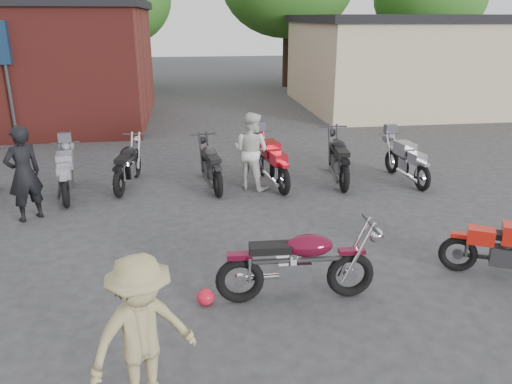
{
  "coord_description": "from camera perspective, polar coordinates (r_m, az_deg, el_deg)",
  "views": [
    {
      "loc": [
        -1.64,
        -5.74,
        3.7
      ],
      "look_at": [
        -0.51,
        2.13,
        0.9
      ],
      "focal_mm": 35.0,
      "sensor_mm": 36.0,
      "label": 1
    }
  ],
  "objects": [
    {
      "name": "ground",
      "position": [
        7.02,
        6.77,
        -12.55
      ],
      "size": [
        90.0,
        90.0,
        0.0
      ],
      "primitive_type": "plane",
      "color": "#303032"
    },
    {
      "name": "stucco_building",
      "position": [
        23.17,
        18.35,
        13.65
      ],
      "size": [
        10.0,
        8.0,
        3.5
      ],
      "primitive_type": "cube",
      "color": "tan",
      "rests_on": "ground"
    },
    {
      "name": "tree_1",
      "position": [
        27.94,
        -15.95,
        18.73
      ],
      "size": [
        5.92,
        5.92,
        7.4
      ],
      "primitive_type": null,
      "color": "#285A18",
      "rests_on": "ground"
    },
    {
      "name": "tree_2",
      "position": [
        28.31,
        3.54,
        20.81
      ],
      "size": [
        7.04,
        7.04,
        8.8
      ],
      "primitive_type": null,
      "color": "#285A18",
      "rests_on": "ground"
    },
    {
      "name": "tree_3",
      "position": [
        30.91,
        19.04,
        18.62
      ],
      "size": [
        6.08,
        6.08,
        7.6
      ],
      "primitive_type": null,
      "color": "#285A18",
      "rests_on": "ground"
    },
    {
      "name": "vintage_motorcycle",
      "position": [
        6.81,
        4.98,
        -7.65
      ],
      "size": [
        2.14,
        0.78,
        1.22
      ],
      "primitive_type": null,
      "rotation": [
        0.0,
        0.0,
        -0.04
      ],
      "color": "#550A1F",
      "rests_on": "ground"
    },
    {
      "name": "sportbike",
      "position": [
        8.22,
        27.06,
        -5.6
      ],
      "size": [
        1.86,
        1.38,
        1.04
      ],
      "primitive_type": null,
      "rotation": [
        0.0,
        0.0,
        -0.5
      ],
      "color": "red",
      "rests_on": "ground"
    },
    {
      "name": "helmet",
      "position": [
        6.94,
        -5.79,
        -11.85
      ],
      "size": [
        0.29,
        0.29,
        0.23
      ],
      "primitive_type": "ellipsoid",
      "rotation": [
        0.0,
        0.0,
        0.21
      ],
      "color": "red",
      "rests_on": "ground"
    },
    {
      "name": "person_dark",
      "position": [
        10.31,
        -25.02,
        1.9
      ],
      "size": [
        0.79,
        0.77,
        1.84
      ],
      "primitive_type": "imported",
      "rotation": [
        0.0,
        0.0,
        3.84
      ],
      "color": "black",
      "rests_on": "ground"
    },
    {
      "name": "person_light",
      "position": [
        11.15,
        -0.54,
        4.71
      ],
      "size": [
        1.07,
        1.04,
        1.74
      ],
      "primitive_type": "imported",
      "rotation": [
        0.0,
        0.0,
        2.49
      ],
      "color": "silver",
      "rests_on": "ground"
    },
    {
      "name": "person_tan",
      "position": [
        5.04,
        -12.84,
        -15.77
      ],
      "size": [
        1.25,
        1.07,
        1.68
      ],
      "primitive_type": "imported",
      "rotation": [
        0.0,
        0.0,
        0.5
      ],
      "color": "#978B5D",
      "rests_on": "ground"
    },
    {
      "name": "row_bike_1",
      "position": [
        11.48,
        -20.91,
        2.22
      ],
      "size": [
        0.93,
        2.0,
        1.11
      ],
      "primitive_type": null,
      "rotation": [
        0.0,
        0.0,
        1.73
      ],
      "color": "#90909D",
      "rests_on": "ground"
    },
    {
      "name": "row_bike_2",
      "position": [
        11.74,
        -14.48,
        3.33
      ],
      "size": [
        0.97,
        2.06,
        1.15
      ],
      "primitive_type": null,
      "rotation": [
        0.0,
        0.0,
        1.4
      ],
      "color": "black",
      "rests_on": "ground"
    },
    {
      "name": "row_bike_3",
      "position": [
        11.39,
        -5.22,
        3.44
      ],
      "size": [
        0.93,
        2.07,
        1.16
      ],
      "primitive_type": null,
      "rotation": [
        0.0,
        0.0,
        1.71
      ],
      "color": "#232426",
      "rests_on": "ground"
    },
    {
      "name": "row_bike_4",
      "position": [
        11.5,
        1.79,
        3.75
      ],
      "size": [
        1.01,
        2.14,
        1.19
      ],
      "primitive_type": null,
      "rotation": [
        0.0,
        0.0,
        1.74
      ],
      "color": "#B50F1D",
      "rests_on": "ground"
    },
    {
      "name": "row_bike_5",
      "position": [
        11.88,
        9.43,
        4.15
      ],
      "size": [
        0.98,
        2.23,
        1.25
      ],
      "primitive_type": null,
      "rotation": [
        0.0,
        0.0,
        1.44
      ],
      "color": "black",
      "rests_on": "ground"
    },
    {
      "name": "row_bike_6",
      "position": [
        12.25,
        16.82,
        3.67
      ],
      "size": [
        0.82,
        1.95,
        1.1
      ],
      "primitive_type": null,
      "rotation": [
        0.0,
        0.0,
        1.67
      ],
      "color": "gray",
      "rests_on": "ground"
    }
  ]
}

